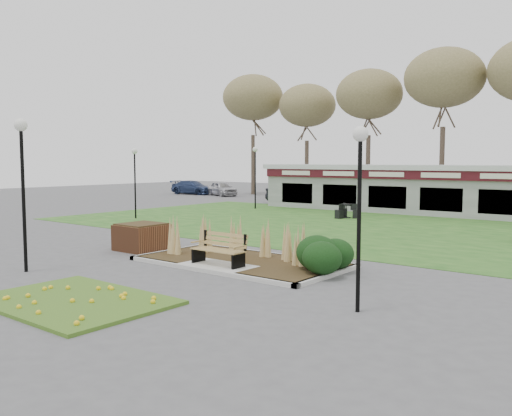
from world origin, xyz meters
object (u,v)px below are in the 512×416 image
Objects in this scene: brick_planter at (142,237)px; car_black at (299,194)px; lamp_post_near_left at (22,161)px; lamp_post_mid_left at (135,167)px; park_bench at (220,249)px; food_pavilion at (450,190)px; lamp_post_far_left at (255,164)px; car_silver at (222,189)px; car_blue at (193,187)px; lamp_post_near_right at (360,178)px; bistro_set_b at (346,213)px.

brick_planter is 0.31× the size of car_black.
lamp_post_near_left is 1.13× the size of lamp_post_mid_left.
park_bench is 0.07× the size of food_pavilion.
lamp_post_far_left reaches higher than car_silver.
lamp_post_far_left is (1.44, 8.69, 0.17)m from lamp_post_mid_left.
brick_planter is 0.35× the size of lamp_post_near_left.
brick_planter is at bearing -122.19° from car_silver.
lamp_post_near_left reaches higher than lamp_post_mid_left.
brick_planter is 31.96m from car_blue.
lamp_post_far_left is 13.93m from car_silver.
lamp_post_near_right is 38.03m from car_silver.
lamp_post_mid_left is 2.72× the size of bistro_set_b.
car_black is at bearing 106.10° from lamp_post_near_left.
park_bench is 1.21× the size of bistro_set_b.
lamp_post_near_left is 9.59m from lamp_post_near_right.
car_silver is at bearing 70.03° from car_black.
food_pavilion is 22.01m from lamp_post_near_right.
car_silver is (-9.24, 17.33, -2.13)m from lamp_post_mid_left.
lamp_post_near_right is 1.01× the size of car_silver.
park_bench is 1.13× the size of brick_planter.
lamp_post_near_right reaches higher than car_silver.
car_blue is at bearing 136.19° from park_bench.
car_silver is (-18.16, 10.04, 0.37)m from bistro_set_b.
food_pavilion is at bearing 80.22° from lamp_post_near_left.
food_pavilion is 11.19m from car_black.
bistro_set_b is (0.48, 13.91, -0.20)m from brick_planter.
lamp_post_far_left is at bearing 176.36° from car_black.
food_pavilion is 17.86m from lamp_post_mid_left.
lamp_post_mid_left reaches higher than car_silver.
lamp_post_far_left is 2.89× the size of bistro_set_b.
park_bench is 0.42× the size of lamp_post_far_left.
car_black is (-7.07, 24.50, -2.35)m from lamp_post_near_left.
car_blue is at bearing 139.74° from lamp_post_near_right.
lamp_post_near_right is 0.87× the size of car_blue.
bistro_set_b is at bearing -130.40° from car_black.
bistro_set_b is at bearing 104.97° from park_bench.
lamp_post_mid_left is at bearing 172.49° from car_black.
car_black is (-7.20, 6.09, 0.52)m from bistro_set_b.
car_blue is at bearing 131.69° from brick_planter.
food_pavilion is (4.40, 18.96, 1.00)m from brick_planter.
bistro_set_b is (8.92, 7.29, -2.51)m from lamp_post_mid_left.
lamp_post_mid_left is 1.00× the size of car_silver.
lamp_post_mid_left is (-12.84, -12.35, 1.31)m from food_pavilion.
lamp_post_mid_left is 19.76m from car_silver.
lamp_post_near_right is (9.70, -2.36, 2.33)m from brick_planter.
car_blue is (-3.58, -0.08, -0.00)m from car_silver.
park_bench is at bearing -138.68° from car_blue.
brick_planter is 0.39× the size of lamp_post_near_right.
lamp_post_near_right is 0.80× the size of car_black.
lamp_post_far_left reaches higher than car_black.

